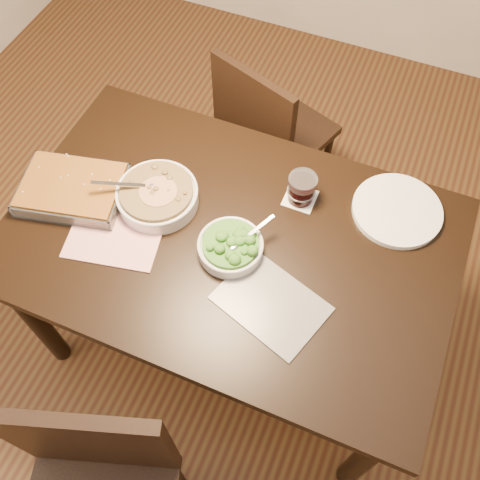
{
  "coord_description": "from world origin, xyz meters",
  "views": [
    {
      "loc": [
        0.37,
        -0.8,
        2.17
      ],
      "look_at": [
        0.05,
        -0.02,
        0.8
      ],
      "focal_mm": 40.0,
      "sensor_mm": 36.0,
      "label": 1
    }
  ],
  "objects_px": {
    "baking_dish": "(73,189)",
    "chair_far": "(268,131)",
    "stew_bowl": "(157,195)",
    "broccoli_bowl": "(231,246)",
    "wine_tumbler": "(302,188)",
    "table": "(230,253)",
    "dinner_plate": "(397,210)"
  },
  "relations": [
    {
      "from": "wine_tumbler",
      "to": "chair_far",
      "type": "xyz_separation_m",
      "value": [
        -0.28,
        0.48,
        -0.33
      ]
    },
    {
      "from": "baking_dish",
      "to": "dinner_plate",
      "type": "distance_m",
      "value": 1.05
    },
    {
      "from": "table",
      "to": "stew_bowl",
      "type": "relative_size",
      "value": 5.1
    },
    {
      "from": "wine_tumbler",
      "to": "broccoli_bowl",
      "type": "bearing_deg",
      "value": -115.71
    },
    {
      "from": "table",
      "to": "stew_bowl",
      "type": "height_order",
      "value": "stew_bowl"
    },
    {
      "from": "stew_bowl",
      "to": "baking_dish",
      "type": "bearing_deg",
      "value": -163.36
    },
    {
      "from": "baking_dish",
      "to": "dinner_plate",
      "type": "bearing_deg",
      "value": 6.13
    },
    {
      "from": "baking_dish",
      "to": "dinner_plate",
      "type": "height_order",
      "value": "baking_dish"
    },
    {
      "from": "broccoli_bowl",
      "to": "table",
      "type": "bearing_deg",
      "value": 118.24
    },
    {
      "from": "broccoli_bowl",
      "to": "chair_far",
      "type": "bearing_deg",
      "value": 101.57
    },
    {
      "from": "wine_tumbler",
      "to": "chair_far",
      "type": "distance_m",
      "value": 0.65
    },
    {
      "from": "dinner_plate",
      "to": "table",
      "type": "bearing_deg",
      "value": -147.03
    },
    {
      "from": "dinner_plate",
      "to": "chair_far",
      "type": "relative_size",
      "value": 0.34
    },
    {
      "from": "stew_bowl",
      "to": "dinner_plate",
      "type": "relative_size",
      "value": 0.96
    },
    {
      "from": "stew_bowl",
      "to": "chair_far",
      "type": "height_order",
      "value": "same"
    },
    {
      "from": "chair_far",
      "to": "wine_tumbler",
      "type": "bearing_deg",
      "value": 140.37
    },
    {
      "from": "broccoli_bowl",
      "to": "stew_bowl",
      "type": "bearing_deg",
      "value": 164.37
    },
    {
      "from": "stew_bowl",
      "to": "wine_tumbler",
      "type": "height_order",
      "value": "wine_tumbler"
    },
    {
      "from": "stew_bowl",
      "to": "dinner_plate",
      "type": "xyz_separation_m",
      "value": [
        0.72,
        0.26,
        -0.03
      ]
    },
    {
      "from": "stew_bowl",
      "to": "broccoli_bowl",
      "type": "bearing_deg",
      "value": -15.63
    },
    {
      "from": "broccoli_bowl",
      "to": "baking_dish",
      "type": "xyz_separation_m",
      "value": [
        -0.56,
        0.0,
        0.0
      ]
    },
    {
      "from": "baking_dish",
      "to": "chair_far",
      "type": "distance_m",
      "value": 0.9
    },
    {
      "from": "chair_far",
      "to": "table",
      "type": "bearing_deg",
      "value": 120.17
    },
    {
      "from": "table",
      "to": "dinner_plate",
      "type": "distance_m",
      "value": 0.56
    },
    {
      "from": "table",
      "to": "dinner_plate",
      "type": "xyz_separation_m",
      "value": [
        0.46,
        0.3,
        0.11
      ]
    },
    {
      "from": "broccoli_bowl",
      "to": "dinner_plate",
      "type": "distance_m",
      "value": 0.55
    },
    {
      "from": "table",
      "to": "wine_tumbler",
      "type": "distance_m",
      "value": 0.31
    },
    {
      "from": "chair_far",
      "to": "dinner_plate",
      "type": "bearing_deg",
      "value": 164.67
    },
    {
      "from": "broccoli_bowl",
      "to": "wine_tumbler",
      "type": "distance_m",
      "value": 0.3
    },
    {
      "from": "stew_bowl",
      "to": "baking_dish",
      "type": "distance_m",
      "value": 0.28
    },
    {
      "from": "table",
      "to": "broccoli_bowl",
      "type": "distance_m",
      "value": 0.13
    },
    {
      "from": "wine_tumbler",
      "to": "dinner_plate",
      "type": "bearing_deg",
      "value": 12.54
    }
  ]
}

